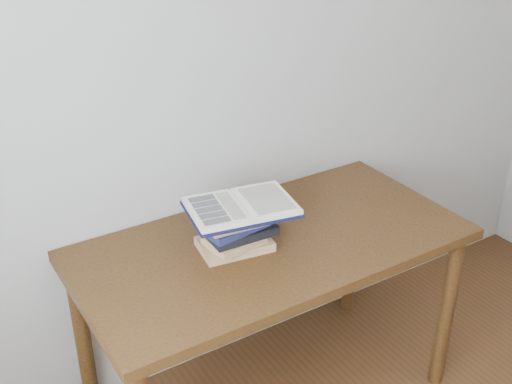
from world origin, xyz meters
TOP-DOWN VIEW (x-y plane):
  - desk at (-0.11, 1.38)m, footprint 1.44×0.72m
  - book_stack at (-0.25, 1.40)m, footprint 0.27×0.20m
  - open_book at (-0.22, 1.40)m, footprint 0.41×0.32m

SIDE VIEW (x-z plane):
  - desk at x=-0.11m, z-range 0.29..1.06m
  - book_stack at x=-0.25m, z-range 0.77..0.92m
  - open_book at x=-0.22m, z-range 0.92..0.95m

